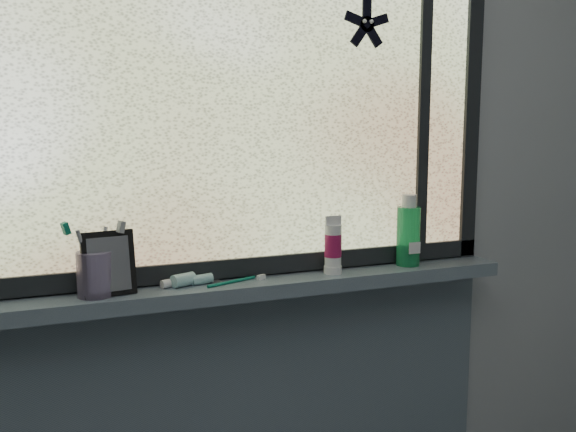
# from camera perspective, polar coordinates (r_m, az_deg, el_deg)

# --- Properties ---
(wall_back) EXTENTS (3.00, 0.01, 2.50)m
(wall_back) POSITION_cam_1_polar(r_m,az_deg,el_deg) (1.77, -5.24, 1.94)
(wall_back) COLOR #9EA3A8
(wall_back) RESTS_ON ground
(windowsill) EXTENTS (1.62, 0.14, 0.04)m
(windowsill) POSITION_cam_1_polar(r_m,az_deg,el_deg) (1.75, -4.41, -6.49)
(windowsill) COLOR slate
(windowsill) RESTS_ON wall_back
(window_pane) EXTENTS (1.50, 0.01, 1.00)m
(window_pane) POSITION_cam_1_polar(r_m,az_deg,el_deg) (1.74, -5.14, 11.07)
(window_pane) COLOR silver
(window_pane) RESTS_ON wall_back
(frame_bottom) EXTENTS (1.60, 0.03, 0.05)m
(frame_bottom) POSITION_cam_1_polar(r_m,az_deg,el_deg) (1.78, -4.90, -4.56)
(frame_bottom) COLOR black
(frame_bottom) RESTS_ON windowsill
(frame_right) EXTENTS (0.05, 0.03, 1.10)m
(frame_right) POSITION_cam_1_polar(r_m,az_deg,el_deg) (2.10, 15.95, 10.32)
(frame_right) COLOR black
(frame_right) RESTS_ON wall_back
(frame_mullion) EXTENTS (0.03, 0.03, 1.00)m
(frame_mullion) POSITION_cam_1_polar(r_m,az_deg,el_deg) (2.00, 11.91, 10.57)
(frame_mullion) COLOR black
(frame_mullion) RESTS_ON wall_back
(starfish_sticker) EXTENTS (0.15, 0.02, 0.15)m
(starfish_sticker) POSITION_cam_1_polar(r_m,az_deg,el_deg) (1.90, 7.01, 16.56)
(starfish_sticker) COLOR black
(starfish_sticker) RESTS_ON window_pane
(vanity_mirror) EXTENTS (0.14, 0.08, 0.16)m
(vanity_mirror) POSITION_cam_1_polar(r_m,az_deg,el_deg) (1.64, -15.66, -4.09)
(vanity_mirror) COLOR black
(vanity_mirror) RESTS_ON windowsill
(toothpaste_tube) EXTENTS (0.20, 0.10, 0.03)m
(toothpaste_tube) POSITION_cam_1_polar(r_m,az_deg,el_deg) (1.71, -8.62, -5.58)
(toothpaste_tube) COLOR white
(toothpaste_tube) RESTS_ON windowsill
(toothbrush_cup) EXTENTS (0.11, 0.11, 0.11)m
(toothbrush_cup) POSITION_cam_1_polar(r_m,az_deg,el_deg) (1.65, -16.82, -4.96)
(toothbrush_cup) COLOR #BDA3D8
(toothbrush_cup) RESTS_ON windowsill
(toothbrush_lying) EXTENTS (0.19, 0.08, 0.01)m
(toothbrush_lying) POSITION_cam_1_polar(r_m,az_deg,el_deg) (1.73, -5.02, -5.77)
(toothbrush_lying) COLOR #0C7056
(toothbrush_lying) RESTS_ON windowsill
(mouthwash_bottle) EXTENTS (0.09, 0.09, 0.18)m
(mouthwash_bottle) POSITION_cam_1_polar(r_m,az_deg,el_deg) (1.95, 10.66, -1.23)
(mouthwash_bottle) COLOR #21AE5E
(mouthwash_bottle) RESTS_ON windowsill
(cream_tube) EXTENTS (0.05, 0.05, 0.12)m
(cream_tube) POSITION_cam_1_polar(r_m,az_deg,el_deg) (1.82, 4.03, -2.39)
(cream_tube) COLOR silver
(cream_tube) RESTS_ON windowsill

